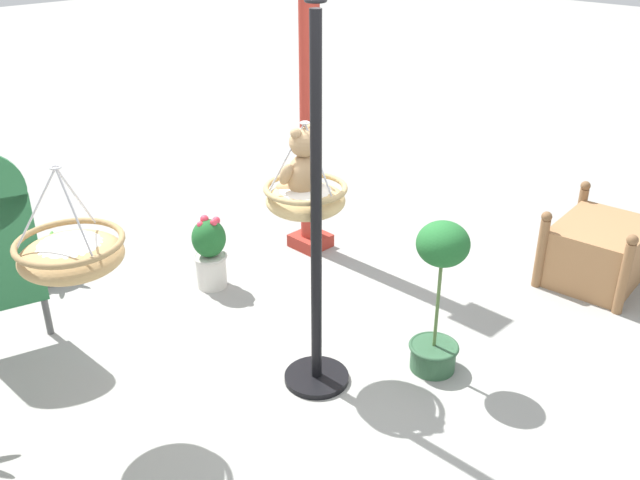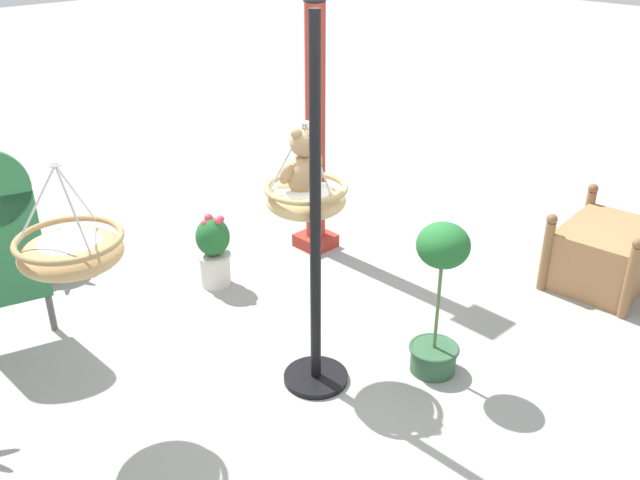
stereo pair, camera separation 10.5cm
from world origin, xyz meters
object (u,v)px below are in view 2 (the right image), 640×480
hanging_basket_left_high (71,251)px  potted_plant_small_succulent (439,293)px  potted_plant_bushy_green (214,250)px  hanging_basket_with_teddy (306,198)px  greenhouse_pillar_left (315,104)px  teddy_bear (303,167)px  potted_plant_fern_front (59,260)px  wooden_planter_box (605,253)px  display_pole_central (316,281)px

hanging_basket_left_high → potted_plant_small_succulent: bearing=-31.7°
hanging_basket_left_high → potted_plant_bushy_green: size_ratio=0.98×
hanging_basket_with_teddy → potted_plant_bushy_green: 1.58m
greenhouse_pillar_left → potted_plant_bushy_green: greenhouse_pillar_left is taller
teddy_bear → potted_plant_fern_front: bearing=107.8°
teddy_bear → potted_plant_bushy_green: (0.13, 1.26, -1.11)m
hanging_basket_with_teddy → wooden_planter_box: hanging_basket_with_teddy is taller
hanging_basket_with_teddy → greenhouse_pillar_left: bearing=44.7°
teddy_bear → wooden_planter_box: teddy_bear is taller
hanging_basket_left_high → potted_plant_bushy_green: hanging_basket_left_high is taller
display_pole_central → teddy_bear: 0.73m
greenhouse_pillar_left → wooden_planter_box: greenhouse_pillar_left is taller
hanging_basket_left_high → wooden_planter_box: (3.93, -1.41, -0.89)m
display_pole_central → greenhouse_pillar_left: (1.39, 1.48, 0.60)m
teddy_bear → potted_plant_bushy_green: bearing=84.3°
teddy_bear → potted_plant_small_succulent: (0.52, -0.75, -0.81)m
greenhouse_pillar_left → wooden_planter_box: (1.30, -2.19, -1.10)m
display_pole_central → potted_plant_fern_front: bearing=103.0°
display_pole_central → wooden_planter_box: size_ratio=2.44×
hanging_basket_with_teddy → potted_plant_fern_front: hanging_basket_with_teddy is taller
hanging_basket_with_teddy → potted_plant_small_succulent: hanging_basket_with_teddy is taller
greenhouse_pillar_left → potted_plant_bushy_green: 1.53m
wooden_planter_box → potted_plant_bushy_green: bearing=137.1°
potted_plant_small_succulent → wooden_planter_box: bearing=-6.4°
teddy_bear → potted_plant_bushy_green: teddy_bear is taller
display_pole_central → hanging_basket_left_high: (-1.24, 0.70, 0.39)m
teddy_bear → potted_plant_small_succulent: size_ratio=0.43×
display_pole_central → potted_plant_bushy_green: size_ratio=3.84×
hanging_basket_left_high → potted_plant_small_succulent: size_ratio=0.57×
potted_plant_fern_front → potted_plant_small_succulent: 3.40m
teddy_bear → potted_plant_fern_front: teddy_bear is taller
greenhouse_pillar_left → potted_plant_bushy_green: size_ratio=4.39×
hanging_basket_with_teddy → wooden_planter_box: bearing=-20.7°
greenhouse_pillar_left → potted_plant_fern_front: 2.61m
hanging_basket_with_teddy → wooden_planter_box: size_ratio=0.61×
hanging_basket_left_high → potted_plant_fern_front: bearing=71.8°
hanging_basket_with_teddy → greenhouse_pillar_left: greenhouse_pillar_left is taller
display_pole_central → potted_plant_small_succulent: display_pole_central is taller
hanging_basket_left_high → teddy_bear: bearing=-17.1°
hanging_basket_with_teddy → teddy_bear: (0.00, 0.02, 0.21)m
potted_plant_fern_front → display_pole_central: bearing=-77.0°
hanging_basket_left_high → potted_plant_fern_front: size_ratio=1.44×
display_pole_central → teddy_bear: size_ratio=5.21×
hanging_basket_with_teddy → teddy_bear: 0.21m
hanging_basket_left_high → hanging_basket_with_teddy: bearing=-17.9°
potted_plant_fern_front → wooden_planter_box: bearing=-45.4°
potted_plant_bushy_green → potted_plant_small_succulent: bearing=-79.0°
display_pole_central → hanging_basket_with_teddy: display_pole_central is taller
potted_plant_bushy_green → display_pole_central: bearing=-100.2°
greenhouse_pillar_left → wooden_planter_box: size_ratio=2.80×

